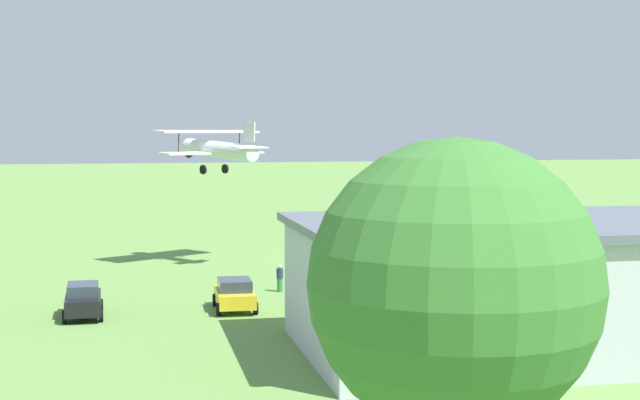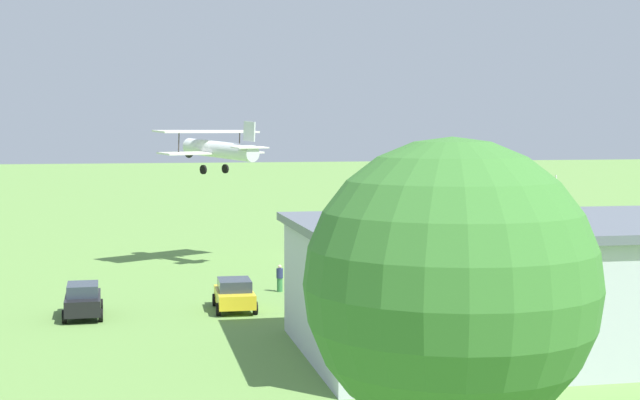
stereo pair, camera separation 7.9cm
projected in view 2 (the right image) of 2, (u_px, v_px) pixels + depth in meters
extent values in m
plane|color=#608C42|center=(325.00, 257.00, 68.20)|extent=(400.00, 400.00, 0.00)
cube|color=#B7BCC6|center=(600.00, 287.00, 39.84)|extent=(25.66, 12.13, 5.09)
cube|color=slate|center=(601.00, 223.00, 39.64)|extent=(26.27, 12.74, 0.35)
cube|color=#384251|center=(542.00, 277.00, 45.50)|extent=(8.87, 0.41, 4.18)
cylinder|color=silver|center=(220.00, 150.00, 64.11)|extent=(4.63, 6.70, 1.55)
cone|color=black|center=(186.00, 152.00, 66.91)|extent=(1.06, 1.04, 0.83)
cube|color=silver|center=(212.00, 153.00, 64.72)|extent=(7.81, 5.51, 0.21)
cube|color=silver|center=(208.00, 131.00, 64.98)|extent=(7.81, 5.51, 0.21)
cube|color=silver|center=(249.00, 131.00, 61.74)|extent=(0.69, 1.06, 1.36)
cube|color=silver|center=(250.00, 147.00, 61.77)|extent=(2.70, 2.11, 0.13)
cylinder|color=black|center=(225.00, 169.00, 65.32)|extent=(0.45, 0.62, 0.64)
cylinder|color=black|center=(203.00, 170.00, 64.00)|extent=(0.45, 0.62, 0.64)
cylinder|color=#332D28|center=(240.00, 142.00, 66.67)|extent=(0.16, 0.19, 1.49)
cylinder|color=#332D28|center=(179.00, 142.00, 63.04)|extent=(0.16, 0.19, 1.49)
cylinder|color=black|center=(639.00, 278.00, 56.24)|extent=(0.27, 0.66, 0.64)
cube|color=gold|center=(234.00, 297.00, 47.88)|extent=(2.03, 4.00, 0.71)
cube|color=#2D3842|center=(234.00, 285.00, 47.84)|extent=(1.73, 2.27, 0.56)
cylinder|color=black|center=(255.00, 308.00, 46.77)|extent=(0.25, 0.65, 0.64)
cylinder|color=black|center=(218.00, 309.00, 46.44)|extent=(0.25, 0.65, 0.64)
cylinder|color=black|center=(250.00, 299.00, 49.38)|extent=(0.25, 0.65, 0.64)
cylinder|color=black|center=(215.00, 300.00, 49.05)|extent=(0.25, 0.65, 0.64)
cube|color=black|center=(83.00, 303.00, 46.06)|extent=(1.69, 3.93, 0.77)
cube|color=#2D3842|center=(83.00, 289.00, 46.01)|extent=(1.49, 2.20, 0.57)
cylinder|color=black|center=(101.00, 315.00, 44.98)|extent=(0.22, 0.64, 0.64)
cylinder|color=black|center=(64.00, 317.00, 44.60)|extent=(0.22, 0.64, 0.64)
cylinder|color=black|center=(101.00, 305.00, 47.57)|extent=(0.22, 0.64, 0.64)
cylinder|color=black|center=(66.00, 306.00, 47.20)|extent=(0.22, 0.64, 0.64)
cylinder|color=#33723F|center=(280.00, 285.00, 53.36)|extent=(0.34, 0.34, 0.78)
cylinder|color=navy|center=(280.00, 273.00, 53.31)|extent=(0.40, 0.40, 0.55)
sphere|color=beige|center=(280.00, 267.00, 53.28)|extent=(0.21, 0.21, 0.21)
cylinder|color=#33723F|center=(415.00, 286.00, 52.95)|extent=(0.36, 0.36, 0.80)
cylinder|color=#B23333|center=(415.00, 274.00, 52.90)|extent=(0.43, 0.43, 0.57)
sphere|color=#9E704C|center=(415.00, 267.00, 52.87)|extent=(0.22, 0.22, 0.22)
sphere|color=#38722D|center=(451.00, 285.00, 15.05)|extent=(4.77, 4.77, 4.77)
cylinder|color=silver|center=(555.00, 210.00, 74.50)|extent=(0.12, 0.12, 5.62)
cone|color=orange|center=(548.00, 177.00, 74.14)|extent=(0.74, 1.36, 0.60)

